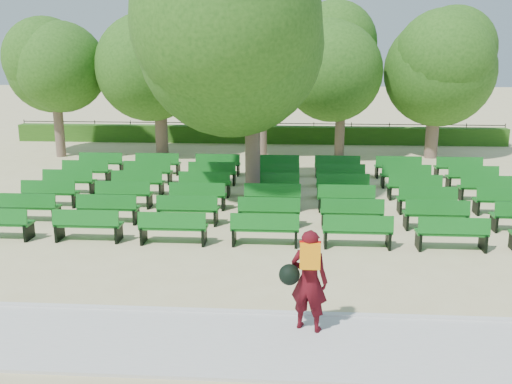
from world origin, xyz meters
TOP-DOWN VIEW (x-y plane):
  - ground at (0.00, 0.00)m, footprint 120.00×120.00m
  - paving at (0.00, -7.40)m, footprint 30.00×2.20m
  - curb at (0.00, -6.25)m, footprint 30.00×0.12m
  - hedge at (0.00, 14.00)m, footprint 26.00×0.70m
  - fence at (0.00, 14.40)m, footprint 26.00×0.10m
  - tree_line at (0.00, 10.00)m, footprint 21.80×6.80m
  - bench_array at (1.29, 1.88)m, footprint 1.77×0.59m
  - tree_among at (0.63, 2.02)m, footprint 5.69×5.69m
  - person at (2.25, -6.83)m, footprint 0.93×0.66m

SIDE VIEW (x-z plane):
  - ground at x=0.00m, z-range 0.00..0.00m
  - fence at x=0.00m, z-range -0.51..0.51m
  - tree_line at x=0.00m, z-range -3.52..3.52m
  - paving at x=0.00m, z-range 0.00..0.06m
  - curb at x=0.00m, z-range 0.00..0.10m
  - bench_array at x=1.29m, z-range -0.46..0.65m
  - hedge at x=0.00m, z-range 0.00..0.90m
  - person at x=2.25m, z-range 0.09..1.96m
  - tree_among at x=0.63m, z-range 1.25..8.90m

